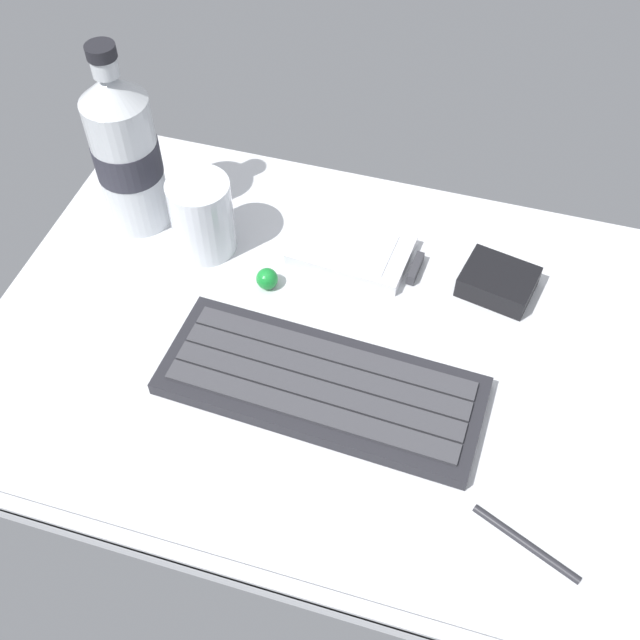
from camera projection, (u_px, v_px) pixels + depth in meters
The scene contains 8 objects.
ground_plane at pixel (319, 348), 73.92cm from camera, with size 64.00×48.00×2.80cm.
keyboard at pixel (321, 385), 69.08cm from camera, with size 29.51×12.41×1.70cm.
handheld_device at pixel (358, 252), 79.45cm from camera, with size 13.22×8.56×1.50cm.
juice_cup at pixel (202, 219), 77.94cm from camera, with size 6.40×6.40×8.50cm.
water_bottle at pixel (126, 152), 76.63cm from camera, with size 6.73×6.73×20.80cm.
charger_block at pixel (498, 282), 76.26cm from camera, with size 7.00×5.60×2.40cm, color black.
trackball_mouse at pixel (267, 279), 76.64cm from camera, with size 2.20×2.20×2.20cm, color #198C33.
stylus_pen at pixel (526, 542), 60.44cm from camera, with size 0.70×0.70×9.50cm, color #26262B.
Camera 1 is at (12.51, -42.29, 58.56)cm, focal length 43.12 mm.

